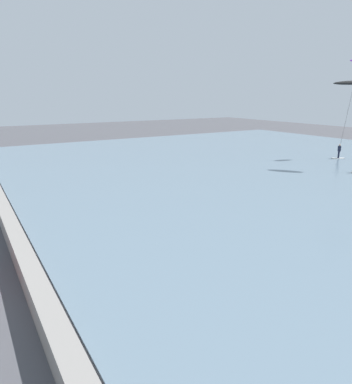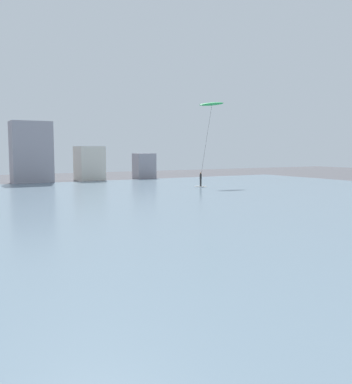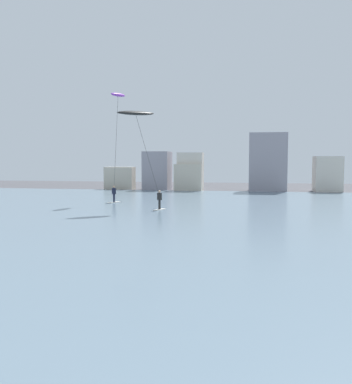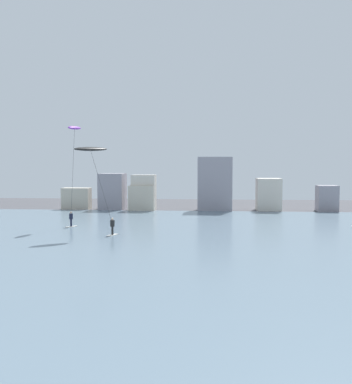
{
  "view_description": "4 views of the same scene",
  "coord_description": "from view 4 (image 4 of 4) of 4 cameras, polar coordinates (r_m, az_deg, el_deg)",
  "views": [
    {
      "loc": [
        12.56,
        3.01,
        7.1
      ],
      "look_at": [
        -0.55,
        11.03,
        2.85
      ],
      "focal_mm": 32.8,
      "sensor_mm": 36.0,
      "label": 1
    },
    {
      "loc": [
        -7.31,
        1.9,
        4.29
      ],
      "look_at": [
        -0.46,
        13.88,
        2.92
      ],
      "focal_mm": 39.82,
      "sensor_mm": 36.0,
      "label": 2
    },
    {
      "loc": [
        1.64,
        0.29,
        4.27
      ],
      "look_at": [
        -1.08,
        15.45,
        3.1
      ],
      "focal_mm": 39.38,
      "sensor_mm": 36.0,
      "label": 3
    },
    {
      "loc": [
        3.49,
        -5.31,
        6.68
      ],
      "look_at": [
        1.5,
        17.95,
        5.24
      ],
      "focal_mm": 40.59,
      "sensor_mm": 36.0,
      "label": 4
    }
  ],
  "objects": [
    {
      "name": "kitesurfer_black",
      "position": [
        41.87,
        -10.91,
        4.69
      ],
      "size": [
        4.25,
        2.98,
        8.43
      ],
      "color": "silver",
      "rests_on": "water_bay"
    },
    {
      "name": "kitesurfer_purple",
      "position": [
        48.68,
        -13.26,
        6.45
      ],
      "size": [
        1.32,
        3.57,
        10.98
      ],
      "color": "silver",
      "rests_on": "water_bay"
    },
    {
      "name": "water_bay",
      "position": [
        37.33,
        -0.56,
        -6.71
      ],
      "size": [
        84.0,
        52.0,
        0.1
      ],
      "primitive_type": "cube",
      "color": "slate",
      "rests_on": "ground"
    },
    {
      "name": "far_shore_buildings",
      "position": [
        64.34,
        1.4,
        0.1
      ],
      "size": [
        40.79,
        5.03,
        7.91
      ],
      "color": "beige",
      "rests_on": "ground"
    }
  ]
}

